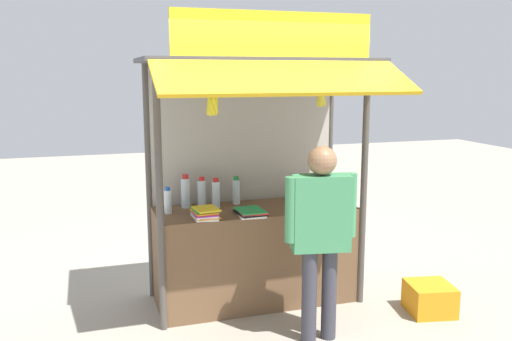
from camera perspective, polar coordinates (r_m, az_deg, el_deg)
ground_plane at (r=5.25m, az=0.00°, el=-13.43°), size 20.00×20.00×0.00m
stall_counter at (r=5.09m, az=0.00°, el=-8.84°), size 1.83×0.66×0.89m
stall_structure at (r=4.90m, az=-0.22°, el=3.69°), size 2.03×1.47×2.58m
water_bottle_back_left at (r=5.09m, az=-2.11°, el=-2.19°), size 0.07×0.07×0.26m
water_bottle_center at (r=4.99m, az=-7.41°, el=-2.27°), size 0.09×0.09×0.31m
water_bottle_back_right at (r=4.97m, az=-4.24°, el=-2.45°), size 0.08×0.08×0.27m
water_bottle_right at (r=4.81m, az=-9.26°, el=-3.21°), size 0.07×0.07×0.24m
water_bottle_front_left at (r=5.00m, az=-5.73°, el=-2.36°), size 0.08×0.08×0.28m
water_bottle_left at (r=5.26m, az=7.55°, el=-1.89°), size 0.07×0.07×0.26m
magazine_stack_mid_left at (r=4.71m, az=-0.56°, el=-4.42°), size 0.25×0.30×0.05m
magazine_stack_mid_right at (r=5.09m, az=6.88°, el=-3.27°), size 0.24×0.28×0.07m
magazine_stack_rear_center at (r=4.62m, az=-5.38°, el=-4.52°), size 0.23×0.27×0.09m
banana_bunch_inner_right at (r=4.27m, az=-4.63°, el=6.88°), size 0.11×0.12×0.33m
banana_bunch_leftmost at (r=4.56m, az=6.86°, el=7.52°), size 0.09×0.09×0.27m
vendor_person at (r=4.24m, az=6.83°, el=-5.80°), size 0.59×0.27×1.56m
plastic_crate at (r=5.18m, az=17.81°, el=-12.69°), size 0.44×0.44×0.26m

